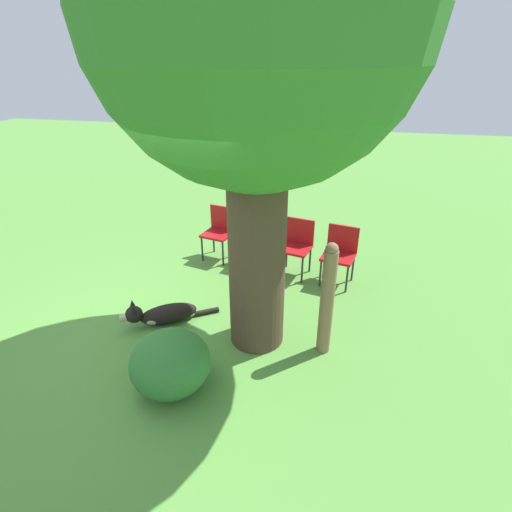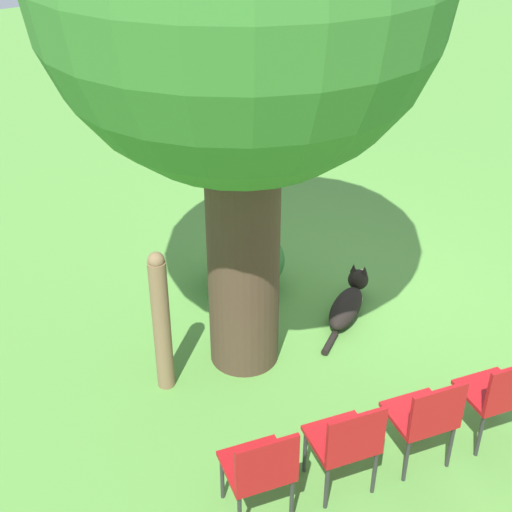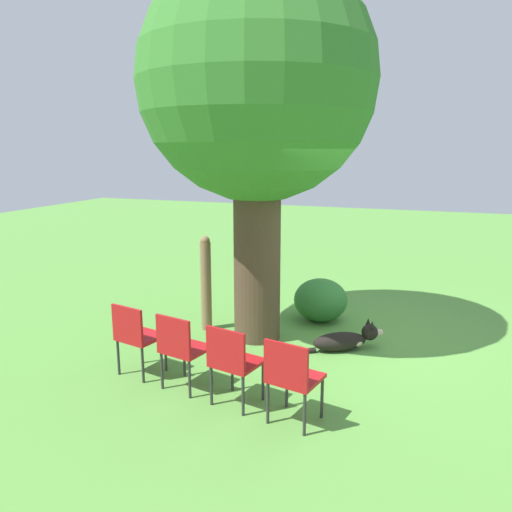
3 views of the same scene
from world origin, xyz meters
name	(u,v)px [view 3 (image 3 of 3)]	position (x,y,z in m)	size (l,w,h in m)	color
ground_plane	(344,342)	(0.00, 0.00, 0.00)	(30.00, 30.00, 0.00)	#56933D
oak_tree	(257,87)	(-0.22, 1.14, 3.23)	(2.94, 2.94, 4.77)	#4C3828
dog	(346,340)	(-0.25, -0.07, 0.13)	(0.74, 1.06, 0.38)	black
fence_post	(206,283)	(-0.17, 1.91, 0.67)	(0.15, 0.15, 1.34)	#846647
red_chair_0	(292,375)	(-2.16, 0.10, 0.49)	(0.51, 0.52, 0.84)	#B21419
red_chair_1	(233,359)	(-2.03, 0.74, 0.49)	(0.51, 0.52, 0.84)	#B21419
red_chair_2	(181,346)	(-1.90, 1.37, 0.49)	(0.51, 0.52, 0.84)	#B21419
red_chair_3	(136,334)	(-1.77, 2.01, 0.49)	(0.51, 0.52, 0.84)	#B21419
low_shrub	(321,300)	(0.73, 0.48, 0.31)	(0.78, 0.78, 0.63)	#337533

